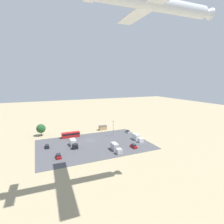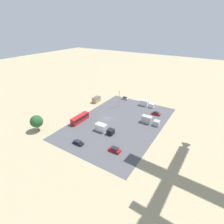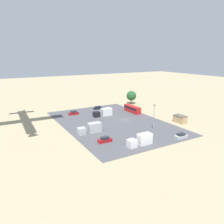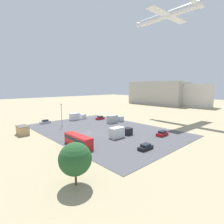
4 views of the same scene
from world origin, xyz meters
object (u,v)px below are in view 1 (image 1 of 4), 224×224
parked_truck_0 (116,148)px  bus (71,135)px  shed_building (103,128)px  parked_truck_1 (137,138)px  parked_car_1 (59,156)px  parked_car_2 (47,146)px  parked_car_0 (134,146)px  parked_truck_2 (74,143)px  parked_car_3 (128,132)px  airplane (154,4)px

parked_truck_0 → bus: bearing=-61.0°
shed_building → parked_truck_1: size_ratio=0.64×
parked_car_1 → parked_truck_1: 42.34m
parked_car_1 → parked_car_2: parked_car_1 is taller
parked_car_0 → parked_truck_0: 9.70m
parked_car_1 → parked_truck_2: bearing=51.4°
parked_truck_1 → parked_truck_2: parked_truck_1 is taller
parked_truck_0 → shed_building: bearing=-100.9°
parked_truck_0 → parked_truck_2: size_ratio=0.98×
parked_car_0 → parked_car_1: (34.85, -2.88, -0.00)m
parked_truck_1 → parked_car_3: bearing=-97.8°
parked_car_3 → parked_truck_1: (1.97, 14.38, 0.83)m
shed_building → parked_car_2: (35.68, 18.14, -0.78)m
parked_car_0 → parked_car_1: bearing=175.3°
parked_car_0 → parked_car_3: (-9.11, -22.62, -0.05)m
parked_car_3 → parked_truck_1: parked_truck_1 is taller
bus → parked_truck_1: bearing=58.8°
parked_truck_0 → parked_truck_2: (16.73, -13.69, -0.06)m
parked_car_2 → parked_truck_1: 46.55m
parked_car_1 → parked_car_2: 14.38m
bus → parked_truck_2: parked_truck_2 is taller
parked_truck_1 → airplane: size_ratio=0.22×
parked_car_0 → airplane: bearing=-114.2°
parked_car_3 → parked_truck_2: parked_truck_2 is taller
parked_car_2 → parked_truck_0: (-28.94, 16.97, 0.90)m
shed_building → parked_car_3: (-12.05, 12.28, -0.75)m
parked_car_1 → parked_truck_2: parked_truck_2 is taller
shed_building → parked_truck_0: size_ratio=0.62×
shed_building → parked_truck_0: parked_truck_0 is taller
parked_car_1 → airplane: size_ratio=0.12×
shed_building → parked_car_2: bearing=27.0°
shed_building → parked_car_2: shed_building is taller
bus → parked_truck_0: bearing=29.0°
parked_truck_1 → parked_car_1: bearing=7.3°
parked_car_1 → parked_car_3: parked_car_1 is taller
shed_building → parked_car_0: size_ratio=1.19×
parked_car_3 → parked_truck_2: size_ratio=0.51×
parked_car_1 → parked_car_3: (-43.96, -19.74, -0.05)m
bus → parked_truck_1: parked_truck_1 is taller
parked_car_0 → parked_truck_2: 29.65m
shed_building → parked_car_1: shed_building is taller
parked_car_0 → airplane: size_ratio=0.12×
shed_building → parked_truck_0: 35.75m
parked_car_3 → shed_building: bearing=-45.6°
shed_building → parked_car_3: size_ratio=1.20×
airplane → parked_truck_2: bearing=-162.5°
airplane → parked_truck_1: bearing=154.0°
parked_truck_0 → parked_car_3: bearing=-129.4°
bus → parked_car_3: bearing=81.5°
parked_car_1 → parked_car_2: size_ratio=1.00×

